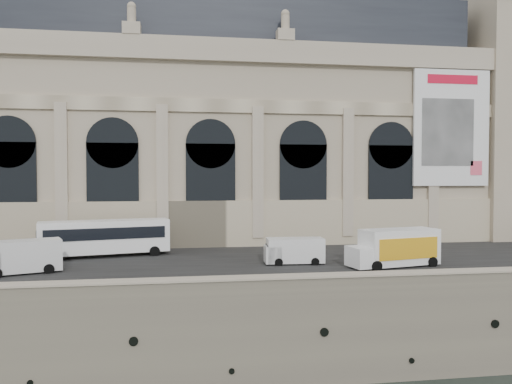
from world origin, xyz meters
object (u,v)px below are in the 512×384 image
bus_left (105,237)px  van_c (291,251)px  van_b (17,257)px  box_truck (395,248)px

bus_left → van_c: size_ratio=2.32×
van_b → box_truck: bearing=-2.6°
box_truck → van_c: bearing=163.1°
bus_left → van_b: bearing=-127.1°
van_b → box_truck: (30.33, -1.39, 0.26)m
bus_left → van_c: 17.63m
van_c → box_truck: bearing=-16.9°
van_b → box_truck: 30.37m
bus_left → van_c: bus_left is taller
box_truck → van_b: bearing=177.4°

